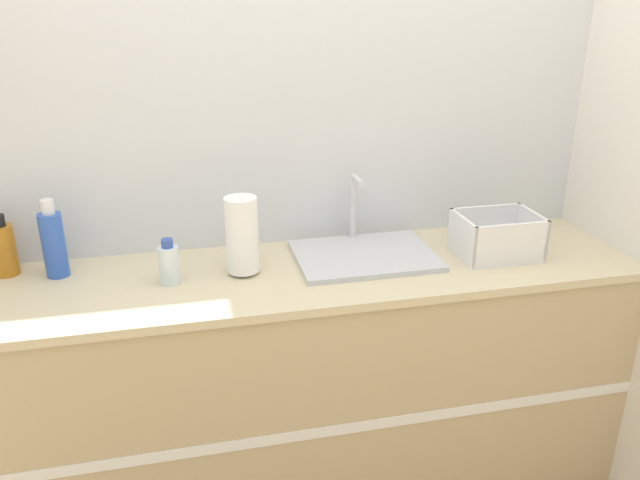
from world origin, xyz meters
The scene contains 9 objects.
wall_back centered at (0.00, 0.60, 1.30)m, with size 4.96×0.06×2.60m.
wall_right centered at (1.31, 0.29, 1.30)m, with size 0.06×2.57×2.60m.
counter_cabinet centered at (0.00, 0.29, 0.47)m, with size 2.58×0.60×0.94m.
sink centered at (0.31, 0.34, 0.96)m, with size 0.51×0.38×0.28m.
paper_towel_roll centered at (-0.14, 0.31, 1.08)m, with size 0.11×0.11×0.28m.
dish_rack centered at (0.80, 0.25, 1.00)m, with size 0.29×0.22×0.16m.
bottle_blue centered at (-0.77, 0.43, 1.06)m, with size 0.08×0.08×0.28m.
bottle_amber centered at (-0.94, 0.48, 1.03)m, with size 0.08×0.08×0.22m.
bottle_clear centered at (-0.39, 0.28, 1.01)m, with size 0.07×0.07×0.16m.
Camera 1 is at (-0.32, -1.69, 1.85)m, focal length 35.00 mm.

